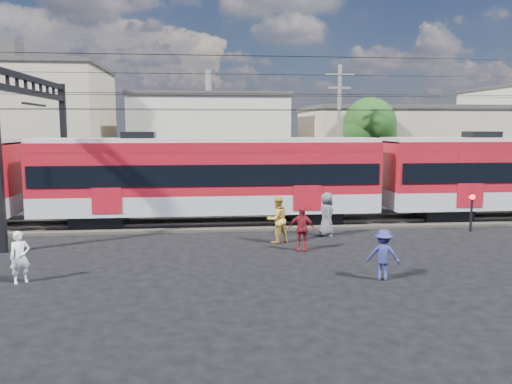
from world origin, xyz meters
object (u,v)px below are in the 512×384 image
commuter_train (213,175)px  pedestrian_a (20,257)px  pedestrian_c (383,255)px  crossing_signal (472,205)px

commuter_train → pedestrian_a: 10.45m
pedestrian_c → crossing_signal: (6.50, 6.57, 0.41)m
commuter_train → crossing_signal: size_ratio=29.01×
pedestrian_c → crossing_signal: 9.25m
crossing_signal → pedestrian_a: bearing=-161.9°
commuter_train → pedestrian_a: bearing=-125.3°
pedestrian_c → crossing_signal: size_ratio=0.91×
commuter_train → pedestrian_a: commuter_train is taller
pedestrian_a → crossing_signal: (17.53, 5.74, 0.41)m
commuter_train → pedestrian_c: size_ratio=31.71×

